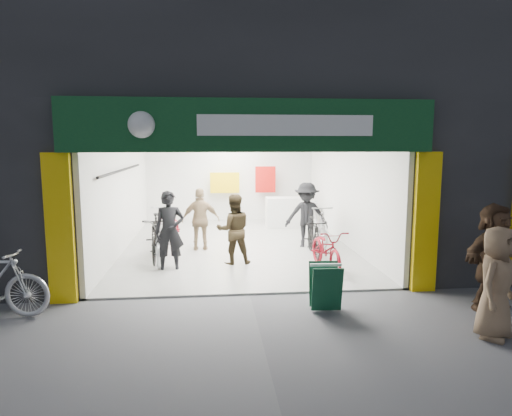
{
  "coord_description": "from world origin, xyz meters",
  "views": [
    {
      "loc": [
        -0.69,
        -7.97,
        2.76
      ],
      "look_at": [
        0.26,
        1.5,
        1.39
      ],
      "focal_mm": 32.0,
      "sensor_mm": 36.0,
      "label": 1
    }
  ],
  "objects": [
    {
      "name": "ground",
      "position": [
        0.0,
        0.0,
        0.0
      ],
      "size": [
        60.0,
        60.0,
        0.0
      ],
      "primitive_type": "plane",
      "color": "#56565B",
      "rests_on": "ground"
    },
    {
      "name": "building",
      "position": [
        0.91,
        4.99,
        4.31
      ],
      "size": [
        17.0,
        10.27,
        8.0
      ],
      "color": "#232326",
      "rests_on": "ground"
    },
    {
      "name": "bike_left_front",
      "position": [
        -1.8,
        2.56,
        0.53
      ],
      "size": [
        0.71,
        2.02,
        1.06
      ],
      "primitive_type": "imported",
      "rotation": [
        0.0,
        0.0,
        0.0
      ],
      "color": "#A3A3A7",
      "rests_on": "ground"
    },
    {
      "name": "bike_left_midfront",
      "position": [
        -1.99,
        2.72,
        0.54
      ],
      "size": [
        0.59,
        1.82,
        1.08
      ],
      "primitive_type": "imported",
      "rotation": [
        0.0,
        0.0,
        0.04
      ],
      "color": "black",
      "rests_on": "ground"
    },
    {
      "name": "bike_left_midback",
      "position": [
        -1.8,
        4.56,
        0.44
      ],
      "size": [
        0.88,
        1.75,
        0.88
      ],
      "primitive_type": "imported",
      "rotation": [
        0.0,
        0.0,
        -0.18
      ],
      "color": "maroon",
      "rests_on": "ground"
    },
    {
      "name": "bike_left_back",
      "position": [
        -2.01,
        4.75,
        0.56
      ],
      "size": [
        0.65,
        1.89,
        1.12
      ],
      "primitive_type": "imported",
      "rotation": [
        0.0,
        0.0,
        -0.07
      ],
      "color": "#B4B4B9",
      "rests_on": "ground"
    },
    {
      "name": "bike_right_front",
      "position": [
        1.8,
        2.72,
        0.47
      ],
      "size": [
        0.52,
        1.6,
        0.95
      ],
      "primitive_type": "imported",
      "rotation": [
        0.0,
        0.0,
        -0.05
      ],
      "color": "black",
      "rests_on": "ground"
    },
    {
      "name": "bike_right_mid",
      "position": [
        1.8,
        1.49,
        0.46
      ],
      "size": [
        0.77,
        1.81,
        0.93
      ],
      "primitive_type": "imported",
      "rotation": [
        0.0,
        0.0,
        0.09
      ],
      "color": "maroon",
      "rests_on": "ground"
    },
    {
      "name": "bike_right_back",
      "position": [
        2.19,
        3.91,
        0.58
      ],
      "size": [
        0.59,
        1.95,
        1.16
      ],
      "primitive_type": "imported",
      "rotation": [
        0.0,
        0.0,
        0.02
      ],
      "color": "#A9A9AD",
      "rests_on": "ground"
    },
    {
      "name": "customer_a",
      "position": [
        -1.58,
        1.79,
        0.87
      ],
      "size": [
        0.67,
        0.47,
        1.74
      ],
      "primitive_type": "imported",
      "rotation": [
        0.0,
        0.0,
        0.08
      ],
      "color": "black",
      "rests_on": "ground"
    },
    {
      "name": "customer_b",
      "position": [
        -0.18,
        2.14,
        0.81
      ],
      "size": [
        0.83,
        0.67,
        1.62
      ],
      "primitive_type": "imported",
      "rotation": [
        0.0,
        0.0,
        3.22
      ],
      "color": "#322616",
      "rests_on": "ground"
    },
    {
      "name": "customer_c",
      "position": [
        1.8,
        3.59,
        0.87
      ],
      "size": [
        1.27,
        0.99,
        1.74
      ],
      "primitive_type": "imported",
      "rotation": [
        0.0,
        0.0,
        -0.35
      ],
      "color": "black",
      "rests_on": "ground"
    },
    {
      "name": "customer_d",
      "position": [
        -0.95,
        3.51,
        0.81
      ],
      "size": [
        0.95,
        0.4,
        1.63
      ],
      "primitive_type": "imported",
      "rotation": [
        0.0,
        0.0,
        3.14
      ],
      "color": "#917654",
      "rests_on": "ground"
    },
    {
      "name": "pedestrian_near",
      "position": [
        3.3,
        -2.14,
        0.81
      ],
      "size": [
        0.93,
        0.89,
        1.61
      ],
      "primitive_type": "imported",
      "rotation": [
        0.0,
        0.0,
        0.67
      ],
      "color": "#7F644A",
      "rests_on": "ground"
    },
    {
      "name": "pedestrian_far",
      "position": [
        3.93,
        -1.09,
        0.89
      ],
      "size": [
        1.74,
        1.11,
        1.79
      ],
      "primitive_type": "imported",
      "rotation": [
        0.0,
        0.0,
        0.38
      ],
      "color": "#372519",
      "rests_on": "ground"
    },
    {
      "name": "sandwich_board",
      "position": [
        1.18,
        -0.85,
        0.42
      ],
      "size": [
        0.52,
        0.54,
        0.77
      ],
      "rotation": [
        0.0,
        0.0,
        -0.06
      ],
      "color": "#104027",
      "rests_on": "ground"
    }
  ]
}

